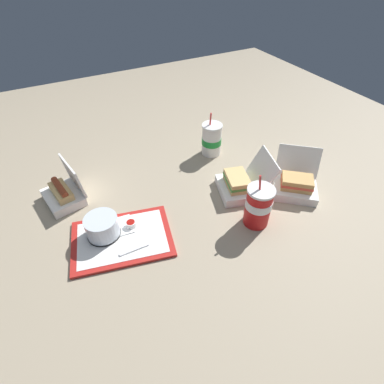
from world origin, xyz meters
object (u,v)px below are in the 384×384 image
object	(u,v)px
soda_cup_right	(212,139)
food_tray	(122,239)
plastic_fork	(134,249)
cake_container	(102,227)
clamshell_sandwich_left	(239,184)
clamshell_hotdog_back	(64,193)
ketchup_cup	(131,224)
clamshell_sandwich_front	(296,185)
soda_cup_corner	(258,206)

from	to	relation	value
soda_cup_right	food_tray	bearing A→B (deg)	30.07
food_tray	plastic_fork	world-z (taller)	plastic_fork
cake_container	clamshell_sandwich_left	bearing A→B (deg)	177.64
cake_container	clamshell_sandwich_left	world-z (taller)	clamshell_sandwich_left
clamshell_hotdog_back	cake_container	bearing A→B (deg)	108.26
food_tray	soda_cup_right	size ratio (longest dim) A/B	1.86
ketchup_cup	clamshell_sandwich_front	xyz separation A→B (m)	(-0.71, 0.13, 0.02)
plastic_fork	clamshell_hotdog_back	world-z (taller)	clamshell_hotdog_back
food_tray	soda_cup_corner	bearing A→B (deg)	162.30
food_tray	ketchup_cup	world-z (taller)	ketchup_cup
cake_container	clamshell_hotdog_back	bearing A→B (deg)	-71.74
cake_container	clamshell_sandwich_front	bearing A→B (deg)	170.11
plastic_fork	clamshell_hotdog_back	distance (m)	0.44
plastic_fork	clamshell_sandwich_front	xyz separation A→B (m)	(-0.74, 0.02, 0.03)
food_tray	cake_container	world-z (taller)	cake_container
clamshell_sandwich_front	clamshell_sandwich_left	size ratio (longest dim) A/B	1.04
cake_container	clamshell_sandwich_front	size ratio (longest dim) A/B	0.46
food_tray	clamshell_sandwich_left	size ratio (longest dim) A/B	1.60
plastic_fork	ketchup_cup	bearing A→B (deg)	-103.58
cake_container	clamshell_sandwich_front	xyz separation A→B (m)	(-0.82, 0.14, -0.01)
food_tray	soda_cup_corner	size ratio (longest dim) A/B	1.79
cake_container	clamshell_sandwich_front	distance (m)	0.83
ketchup_cup	soda_cup_right	xyz separation A→B (m)	(-0.54, -0.31, 0.06)
clamshell_sandwich_left	cake_container	bearing A→B (deg)	-2.36
food_tray	cake_container	size ratio (longest dim) A/B	3.32
plastic_fork	clamshell_sandwich_front	world-z (taller)	clamshell_sandwich_front
clamshell_sandwich_left	soda_cup_corner	size ratio (longest dim) A/B	1.12
clamshell_hotdog_back	clamshell_sandwich_front	bearing A→B (deg)	155.17
food_tray	clamshell_sandwich_front	distance (m)	0.77
clamshell_sandwich_left	soda_cup_corner	world-z (taller)	soda_cup_corner
ketchup_cup	clamshell_sandwich_front	bearing A→B (deg)	169.46
food_tray	soda_cup_corner	distance (m)	0.53
food_tray	soda_cup_right	world-z (taller)	soda_cup_right
clamshell_sandwich_left	clamshell_sandwich_front	bearing A→B (deg)	151.54
clamshell_sandwich_front	clamshell_sandwich_left	bearing A→B (deg)	-28.46
food_tray	ketchup_cup	xyz separation A→B (m)	(-0.05, -0.04, 0.02)
soda_cup_right	ketchup_cup	bearing A→B (deg)	29.46
food_tray	clamshell_hotdog_back	distance (m)	0.36
ketchup_cup	soda_cup_right	bearing A→B (deg)	-150.54
clamshell_hotdog_back	soda_cup_corner	size ratio (longest dim) A/B	0.86
clamshell_sandwich_front	clamshell_sandwich_left	xyz separation A→B (m)	(0.22, -0.12, 0.00)
cake_container	plastic_fork	world-z (taller)	cake_container
food_tray	plastic_fork	xyz separation A→B (m)	(-0.02, 0.08, 0.01)
clamshell_sandwich_front	soda_cup_corner	xyz separation A→B (m)	(0.26, 0.07, 0.05)
clamshell_sandwich_front	clamshell_sandwich_left	world-z (taller)	same
clamshell_sandwich_front	soda_cup_corner	world-z (taller)	soda_cup_corner
cake_container	clamshell_hotdog_back	world-z (taller)	clamshell_hotdog_back
clamshell_sandwich_left	clamshell_hotdog_back	size ratio (longest dim) A/B	1.30
food_tray	cake_container	bearing A→B (deg)	-41.23
clamshell_sandwich_front	soda_cup_corner	distance (m)	0.27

